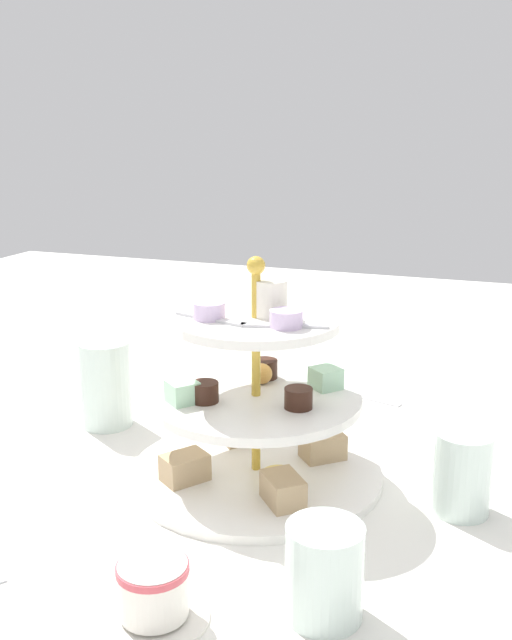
% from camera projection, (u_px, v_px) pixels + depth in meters
% --- Properties ---
extents(ground_plane, '(2.40, 2.40, 0.00)m').
position_uv_depth(ground_plane, '(256.00, 476.00, 0.83)').
color(ground_plane, silver).
extents(tiered_serving_stand, '(0.29, 0.29, 0.25)m').
position_uv_depth(tiered_serving_stand, '(257.00, 415.00, 0.81)').
color(tiered_serving_stand, white).
rests_on(tiered_serving_stand, ground_plane).
extents(water_glass_tall_right, '(0.07, 0.07, 0.11)m').
position_uv_depth(water_glass_tall_right, '(105.00, 384.00, 0.96)').
color(water_glass_tall_right, silver).
rests_on(water_glass_tall_right, ground_plane).
extents(water_glass_short_left, '(0.06, 0.06, 0.08)m').
position_uv_depth(water_glass_short_left, '(324.00, 572.00, 0.59)').
color(water_glass_short_left, silver).
rests_on(water_glass_short_left, ground_plane).
extents(teacup_with_saucer, '(0.09, 0.09, 0.05)m').
position_uv_depth(teacup_with_saucer, '(154.00, 593.00, 0.59)').
color(teacup_with_saucer, white).
rests_on(teacup_with_saucer, ground_plane).
extents(butter_knife_left, '(0.17, 0.06, 0.00)m').
position_uv_depth(butter_knife_left, '(348.00, 392.00, 1.09)').
color(butter_knife_left, silver).
rests_on(butter_knife_left, ground_plane).
extents(water_glass_mid_back, '(0.06, 0.06, 0.09)m').
position_uv_depth(water_glass_mid_back, '(462.00, 473.00, 0.75)').
color(water_glass_mid_back, silver).
rests_on(water_glass_mid_back, ground_plane).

